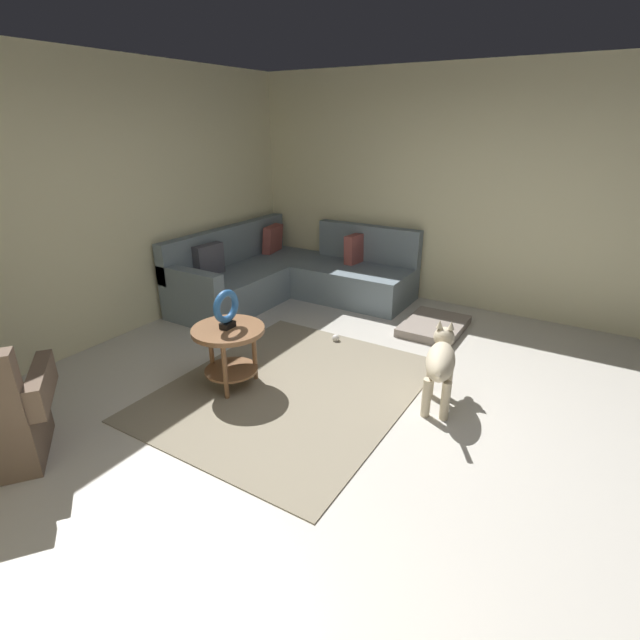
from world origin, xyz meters
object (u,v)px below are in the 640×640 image
Objects in this scene: sectional_couch at (288,276)px; dog_bed_mat at (434,326)px; dog at (441,362)px; side_table at (229,341)px; dog_toy_ball at (336,338)px; torus_sculpture at (226,308)px.

sectional_couch reaches higher than dog_bed_mat.
dog_bed_mat is at bearing 95.61° from dog.
dog_bed_mat is (2.04, -1.09, -0.37)m from side_table.
sectional_couch is 3.75× the size of side_table.
dog_toy_ball is (-0.83, -1.17, -0.25)m from sectional_couch.
dog_toy_ball is (1.23, -0.33, -0.38)m from side_table.
sectional_couch is 1.46m from dog_toy_ball.
side_table is (-2.06, -0.84, 0.12)m from sectional_couch.
torus_sculpture reaches higher than side_table.
dog_toy_ball is at bearing 140.96° from dog.
side_table is 0.75× the size of dog_bed_mat.
torus_sculpture reaches higher than dog.
dog is at bearing -68.24° from side_table.
dog_bed_mat is at bearing -43.15° from dog_toy_ball.
dog_bed_mat is at bearing -90.36° from sectional_couch.
sectional_couch reaches higher than side_table.
sectional_couch is 2.23m from side_table.
dog is at bearing -160.32° from dog_bed_mat.
dog is (-1.42, -2.44, 0.09)m from sectional_couch.
dog is at bearing -120.21° from sectional_couch.
sectional_couch is 2.82m from dog.
side_table is at bearing 151.91° from dog_bed_mat.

